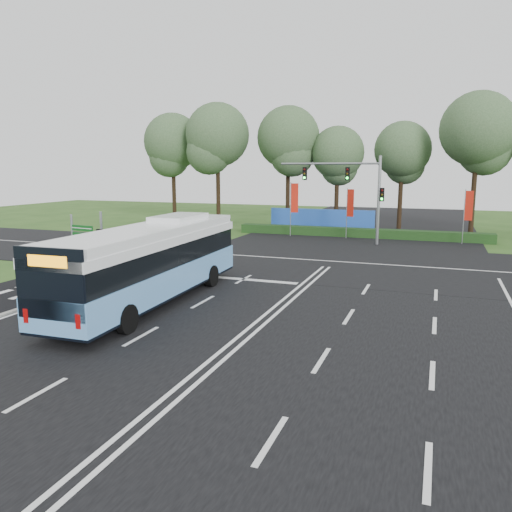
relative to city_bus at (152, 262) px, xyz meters
The scene contains 14 objects.
ground 5.77m from the city_bus, ahead, with size 120.00×120.00×0.00m, color #2A4D19.
road_main 5.77m from the city_bus, ahead, with size 20.00×120.00×0.04m, color black.
road_cross 14.00m from the city_bus, 67.11° to the left, with size 120.00×14.00×0.05m, color black.
kerb_strip 5.51m from the city_bus, 154.74° to the right, with size 0.25×18.00×0.12m, color gray.
city_bus is the anchor object (origin of this frame).
pedestrian_signal 6.81m from the city_bus, 145.57° to the left, with size 0.31×0.43×3.66m.
street_sign 5.15m from the city_bus, 166.97° to the left, with size 1.46×0.28×3.75m.
banner_flag_left 24.08m from the city_bus, 90.77° to the left, with size 0.67×0.31×4.83m.
banner_flag_mid 24.38m from the city_bus, 78.90° to the left, with size 0.63×0.21×4.37m.
banner_flag_right 27.74m from the city_bus, 59.63° to the left, with size 0.65×0.13×4.38m.
traffic_light_gantry 22.18m from the city_bus, 75.24° to the left, with size 8.41×0.28×7.00m.
hedge 25.89m from the city_bus, 77.95° to the left, with size 22.00×1.20×0.80m, color #163412.
blue_hoarding 27.83m from the city_bus, 87.12° to the left, with size 10.00×0.30×2.20m, color blue.
eucalyptus_row 31.91m from the city_bus, 88.55° to the left, with size 42.72×9.24×12.84m.
Camera 1 is at (6.50, -19.69, 5.99)m, focal length 35.00 mm.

